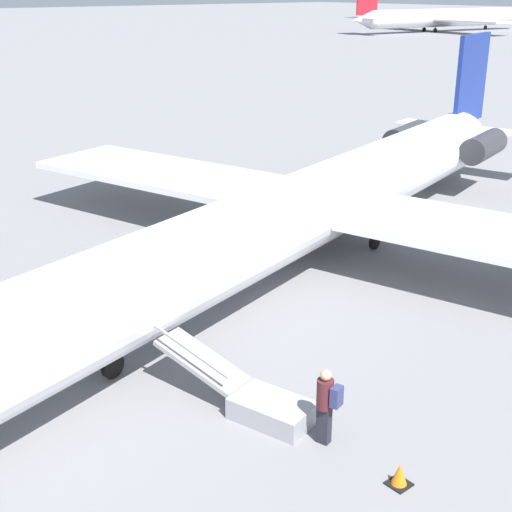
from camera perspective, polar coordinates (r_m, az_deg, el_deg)
ground_plane at (r=24.76m, az=4.08°, el=-0.72°), size 600.00×600.00×0.00m
airplane_main at (r=24.92m, az=5.40°, el=4.40°), size 34.23×26.68×6.94m
airplane_far_left at (r=161.47m, az=14.60°, el=17.97°), size 47.56×36.79×9.40m
boarding_stairs at (r=16.30m, az=0.10°, el=-11.43°), size 2.02×4.14×1.72m
passenger at (r=15.13m, az=5.65°, el=-11.52°), size 0.41×0.56×1.74m
traffic_cone_near_stairs at (r=14.66m, az=11.40°, el=-16.82°), size 0.43×0.43×0.47m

